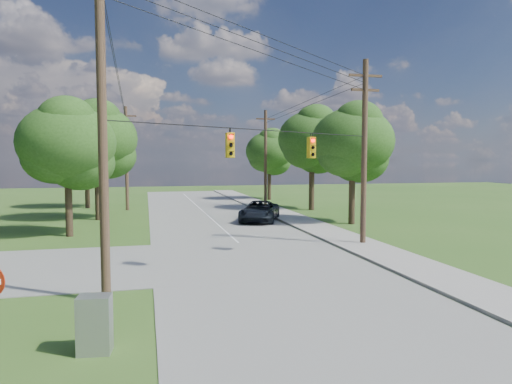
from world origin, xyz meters
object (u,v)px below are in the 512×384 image
object	(u,v)px
pole_sw	(102,119)
pole_north_w	(126,157)
control_cabinet	(95,324)
car_main_north	(260,211)
pole_ne	(364,149)
pole_north_e	(266,157)

from	to	relation	value
pole_sw	pole_north_w	world-z (taller)	pole_sw
pole_north_w	control_cabinet	xyz separation A→B (m)	(0.48, -34.00, -4.40)
car_main_north	control_cabinet	size ratio (longest dim) A/B	3.91
pole_ne	pole_north_w	distance (m)	26.03
pole_sw	car_main_north	world-z (taller)	pole_sw
pole_north_e	car_main_north	xyz separation A→B (m)	(-3.40, -11.04, -4.30)
pole_north_w	car_main_north	size ratio (longest dim) A/B	1.75
pole_sw	pole_ne	size ratio (longest dim) A/B	1.14
pole_ne	pole_north_e	bearing A→B (deg)	90.00
pole_north_e	car_main_north	size ratio (longest dim) A/B	1.75
pole_sw	pole_north_w	bearing A→B (deg)	90.77
pole_sw	pole_north_e	bearing A→B (deg)	65.48
pole_north_w	pole_ne	bearing A→B (deg)	-57.71
car_main_north	control_cabinet	distance (m)	25.05
pole_sw	pole_north_e	xyz separation A→B (m)	(13.50, 29.60, -1.10)
pole_ne	car_main_north	bearing A→B (deg)	107.24
car_main_north	control_cabinet	world-z (taller)	car_main_north
control_cabinet	pole_north_w	bearing A→B (deg)	96.84
pole_sw	control_cabinet	world-z (taller)	pole_sw
pole_sw	car_main_north	bearing A→B (deg)	61.44
car_main_north	control_cabinet	bearing A→B (deg)	-90.71
pole_north_w	control_cabinet	world-z (taller)	pole_north_w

